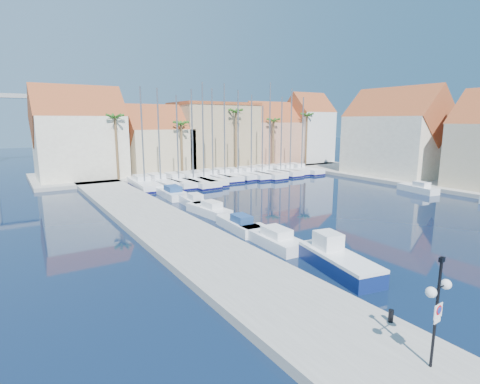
% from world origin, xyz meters
% --- Properties ---
extents(ground, '(260.00, 260.00, 0.00)m').
position_xyz_m(ground, '(0.00, 0.00, 0.00)').
color(ground, black).
rests_on(ground, ground).
extents(quay_west, '(6.00, 77.00, 0.50)m').
position_xyz_m(quay_west, '(-9.00, 13.50, 0.25)').
color(quay_west, gray).
rests_on(quay_west, ground).
extents(shore_north, '(54.00, 16.00, 0.50)m').
position_xyz_m(shore_north, '(10.00, 48.00, 0.25)').
color(shore_north, gray).
rests_on(shore_north, ground).
extents(shore_east, '(12.00, 60.00, 0.50)m').
position_xyz_m(shore_east, '(32.00, 15.00, 0.25)').
color(shore_east, gray).
rests_on(shore_east, ground).
extents(lamp_post, '(1.37, 0.43, 4.03)m').
position_xyz_m(lamp_post, '(-7.98, -6.34, 3.15)').
color(lamp_post, black).
rests_on(lamp_post, quay_west).
extents(bollard, '(0.22, 0.22, 0.55)m').
position_xyz_m(bollard, '(-6.60, -3.73, 0.77)').
color(bollard, black).
rests_on(bollard, quay_west).
extents(fishing_boat, '(3.09, 6.29, 2.11)m').
position_xyz_m(fishing_boat, '(-3.48, 2.22, 0.70)').
color(fishing_boat, navy).
rests_on(fishing_boat, ground).
extents(motorboat_west_0, '(2.20, 6.21, 1.40)m').
position_xyz_m(motorboat_west_0, '(-3.85, 8.17, 0.51)').
color(motorboat_west_0, white).
rests_on(motorboat_west_0, ground).
extents(motorboat_west_1, '(2.01, 5.34, 1.40)m').
position_xyz_m(motorboat_west_1, '(-3.98, 12.52, 0.51)').
color(motorboat_west_1, white).
rests_on(motorboat_west_1, ground).
extents(motorboat_west_2, '(2.31, 5.67, 1.40)m').
position_xyz_m(motorboat_west_2, '(-3.63, 18.43, 0.51)').
color(motorboat_west_2, white).
rests_on(motorboat_west_2, ground).
extents(motorboat_west_3, '(2.06, 5.30, 1.40)m').
position_xyz_m(motorboat_west_3, '(-3.25, 22.63, 0.51)').
color(motorboat_west_3, white).
rests_on(motorboat_west_3, ground).
extents(motorboat_west_4, '(2.52, 6.83, 1.40)m').
position_xyz_m(motorboat_west_4, '(-3.38, 28.45, 0.51)').
color(motorboat_west_4, white).
rests_on(motorboat_west_4, ground).
extents(motorboat_east_1, '(2.55, 5.42, 1.40)m').
position_xyz_m(motorboat_east_1, '(23.99, 14.47, 0.51)').
color(motorboat_east_1, white).
rests_on(motorboat_east_1, ground).
extents(sailboat_0, '(3.19, 9.77, 13.15)m').
position_xyz_m(sailboat_0, '(-4.29, 35.96, 0.60)').
color(sailboat_0, white).
rests_on(sailboat_0, ground).
extents(sailboat_1, '(3.26, 9.55, 13.12)m').
position_xyz_m(sailboat_1, '(-1.90, 36.59, 0.60)').
color(sailboat_1, white).
rests_on(sailboat_1, ground).
extents(sailboat_2, '(2.79, 10.31, 12.23)m').
position_xyz_m(sailboat_2, '(0.43, 35.77, 0.58)').
color(sailboat_2, white).
rests_on(sailboat_2, ground).
extents(sailboat_3, '(3.66, 11.72, 13.03)m').
position_xyz_m(sailboat_3, '(2.32, 35.22, 0.57)').
color(sailboat_3, white).
rests_on(sailboat_3, ground).
extents(sailboat_4, '(2.86, 10.73, 14.08)m').
position_xyz_m(sailboat_4, '(4.26, 35.65, 0.59)').
color(sailboat_4, white).
rests_on(sailboat_4, ground).
extents(sailboat_5, '(3.05, 8.98, 13.37)m').
position_xyz_m(sailboat_5, '(6.26, 36.58, 0.62)').
color(sailboat_5, white).
rests_on(sailboat_5, ground).
extents(sailboat_6, '(3.21, 9.43, 14.20)m').
position_xyz_m(sailboat_6, '(8.39, 36.61, 0.62)').
color(sailboat_6, white).
rests_on(sailboat_6, ground).
extents(sailboat_7, '(2.80, 8.37, 13.35)m').
position_xyz_m(sailboat_7, '(10.55, 36.32, 0.64)').
color(sailboat_7, white).
rests_on(sailboat_7, ground).
extents(sailboat_8, '(2.58, 9.57, 12.73)m').
position_xyz_m(sailboat_8, '(12.87, 36.17, 0.59)').
color(sailboat_8, white).
rests_on(sailboat_8, ground).
extents(sailboat_9, '(3.38, 10.62, 11.14)m').
position_xyz_m(sailboat_9, '(14.63, 35.80, 0.56)').
color(sailboat_9, white).
rests_on(sailboat_9, ground).
extents(sailboat_10, '(2.91, 9.29, 14.78)m').
position_xyz_m(sailboat_10, '(16.79, 36.75, 0.64)').
color(sailboat_10, white).
rests_on(sailboat_10, ground).
extents(sailboat_11, '(2.97, 9.53, 12.59)m').
position_xyz_m(sailboat_11, '(18.66, 36.09, 0.60)').
color(sailboat_11, white).
rests_on(sailboat_11, ground).
extents(sailboat_12, '(2.44, 8.61, 13.97)m').
position_xyz_m(sailboat_12, '(20.84, 36.22, 0.64)').
color(sailboat_12, white).
rests_on(sailboat_12, ground).
extents(sailboat_13, '(3.04, 9.69, 12.67)m').
position_xyz_m(sailboat_13, '(22.98, 35.89, 0.59)').
color(sailboat_13, white).
rests_on(sailboat_13, ground).
extents(building_0, '(12.30, 9.00, 13.50)m').
position_xyz_m(building_0, '(-10.00, 47.00, 6.52)').
color(building_0, beige).
rests_on(building_0, shore_north).
extents(building_1, '(10.30, 8.00, 11.00)m').
position_xyz_m(building_1, '(2.00, 47.00, 5.30)').
color(building_1, '#C6B58B').
rests_on(building_1, shore_north).
extents(building_2, '(14.20, 10.20, 11.50)m').
position_xyz_m(building_2, '(13.00, 48.00, 6.26)').
color(building_2, tan).
rests_on(building_2, shore_north).
extents(building_3, '(10.30, 8.00, 12.00)m').
position_xyz_m(building_3, '(25.00, 47.00, 5.86)').
color(building_3, tan).
rests_on(building_3, shore_north).
extents(building_4, '(8.30, 8.00, 14.00)m').
position_xyz_m(building_4, '(34.00, 46.00, 6.97)').
color(building_4, white).
rests_on(building_4, shore_north).
extents(building_6, '(9.00, 14.30, 13.50)m').
position_xyz_m(building_6, '(32.00, 24.00, 6.52)').
color(building_6, beige).
rests_on(building_6, shore_east).
extents(palm_0, '(2.60, 2.60, 10.15)m').
position_xyz_m(palm_0, '(-6.00, 42.00, 9.08)').
color(palm_0, brown).
rests_on(palm_0, shore_north).
extents(palm_1, '(2.60, 2.60, 9.15)m').
position_xyz_m(palm_1, '(4.00, 42.00, 8.14)').
color(palm_1, brown).
rests_on(palm_1, shore_north).
extents(palm_2, '(2.60, 2.60, 11.15)m').
position_xyz_m(palm_2, '(14.00, 42.00, 10.02)').
color(palm_2, brown).
rests_on(palm_2, shore_north).
extents(palm_3, '(2.60, 2.60, 9.65)m').
position_xyz_m(palm_3, '(22.00, 42.00, 8.61)').
color(palm_3, brown).
rests_on(palm_3, shore_north).
extents(palm_4, '(2.60, 2.60, 10.65)m').
position_xyz_m(palm_4, '(30.00, 42.00, 9.55)').
color(palm_4, brown).
rests_on(palm_4, shore_north).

